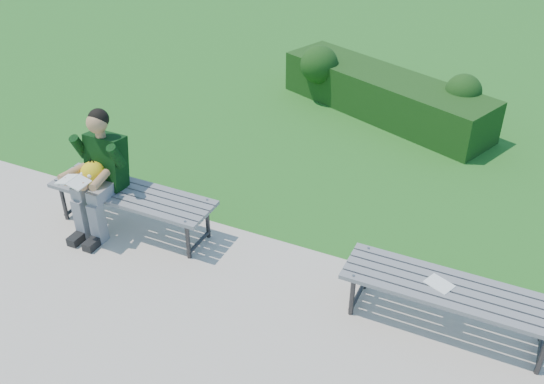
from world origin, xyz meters
TOP-DOWN VIEW (x-y plane):
  - ground at (0.00, 0.00)m, footprint 80.00×80.00m
  - walkway at (0.00, -1.75)m, footprint 30.00×3.50m
  - hedge at (0.18, 3.44)m, footprint 3.33×1.97m
  - bench_left at (-1.35, -0.44)m, footprint 1.80×0.50m
  - bench_right at (1.93, -0.51)m, footprint 1.80×0.50m
  - seated_boy at (-1.65, -0.54)m, footprint 0.56×0.76m
  - paper_sheet at (1.83, -0.51)m, footprint 0.27×0.23m

SIDE VIEW (x-z plane):
  - ground at x=0.00m, z-range 0.00..0.00m
  - walkway at x=0.00m, z-range 0.00..0.02m
  - hedge at x=0.18m, z-range -0.08..0.77m
  - bench_left at x=-1.35m, z-range 0.19..0.64m
  - bench_right at x=1.93m, z-range 0.19..0.64m
  - paper_sheet at x=1.83m, z-range 0.47..0.48m
  - seated_boy at x=-1.65m, z-range 0.06..1.37m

